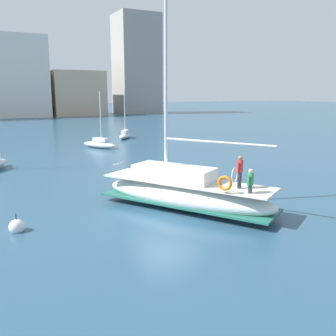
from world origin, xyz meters
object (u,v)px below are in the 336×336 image
object	(u,v)px
moored_sloop_near	(99,144)
moored_ketch_distant	(125,135)
mooring_buoy	(17,227)
main_sailboat	(184,192)

from	to	relation	value
moored_sloop_near	moored_ketch_distant	distance (m)	8.81
mooring_buoy	moored_ketch_distant	bearing A→B (deg)	61.29
moored_sloop_near	mooring_buoy	world-z (taller)	moored_sloop_near
main_sailboat	moored_sloop_near	world-z (taller)	main_sailboat
mooring_buoy	main_sailboat	bearing A→B (deg)	-3.44
main_sailboat	mooring_buoy	world-z (taller)	main_sailboat
moored_ketch_distant	mooring_buoy	xyz separation A→B (m)	(-16.09, -29.37, -0.28)
moored_ketch_distant	mooring_buoy	world-z (taller)	moored_ketch_distant
mooring_buoy	moored_sloop_near	bearing A→B (deg)	64.86
main_sailboat	moored_ketch_distant	bearing A→B (deg)	75.04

